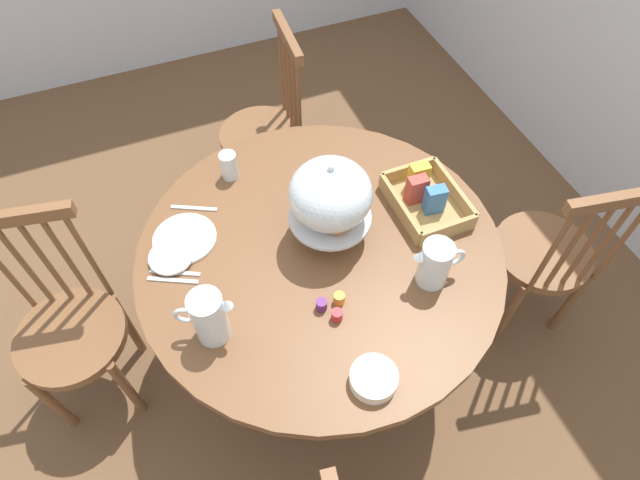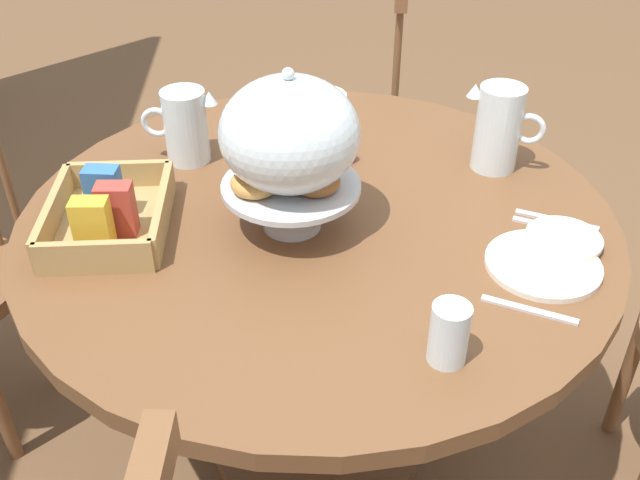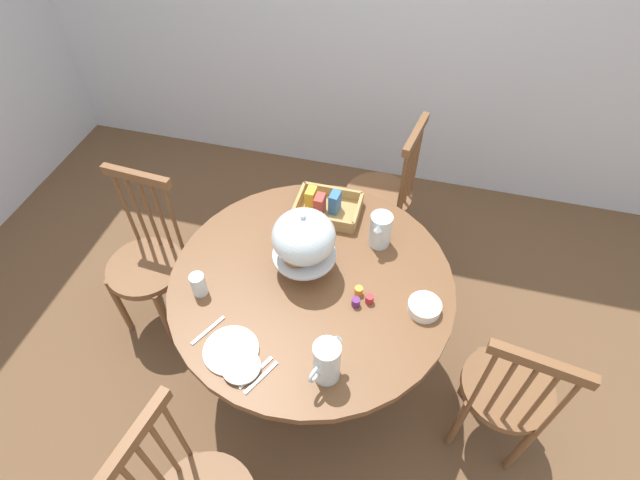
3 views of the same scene
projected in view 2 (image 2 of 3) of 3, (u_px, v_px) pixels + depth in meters
The scene contains 17 objects.
ground_plane at pixel (362, 429), 2.00m from camera, with size 10.00×10.00×0.00m, color brown.
dining_table at pixel (317, 286), 1.66m from camera, with size 1.26×1.26×0.74m.
windsor_chair_far_side at pixel (352, 133), 2.46m from camera, with size 0.41×0.40×0.97m.
pastry_stand_with_dome at pixel (290, 140), 1.39m from camera, with size 0.28×0.28×0.34m.
orange_juice_pitcher at pixel (186, 129), 1.68m from camera, with size 0.10×0.18×0.17m.
milk_pitcher at pixel (498, 132), 1.65m from camera, with size 0.10×0.18×0.20m.
cereal_basket at pixel (108, 215), 1.47m from camera, with size 0.32×0.24×0.12m.
china_plate_large at pixel (543, 264), 1.39m from camera, with size 0.22×0.22×0.01m, color white.
china_plate_small at pixel (564, 239), 1.44m from camera, with size 0.15×0.15×0.01m, color white.
cereal_bowl at pixel (321, 103), 1.93m from camera, with size 0.14×0.14×0.04m, color white.
drinking_glass at pixel (449, 334), 1.16m from camera, with size 0.06×0.06×0.11m, color silver.
jam_jar_strawberry at pixel (333, 144), 1.75m from camera, with size 0.04×0.04×0.04m, color #B7282D.
jam_jar_apricot at pixel (322, 155), 1.71m from camera, with size 0.04×0.04×0.04m, color orange.
jam_jar_grape at pixel (347, 154), 1.71m from camera, with size 0.04×0.04×0.04m, color #5B2366.
table_knife at pixel (554, 228), 1.49m from camera, with size 0.17×0.01×0.01m, color silver.
dinner_fork at pixel (557, 220), 1.51m from camera, with size 0.17×0.01×0.01m, color silver.
soup_spoon at pixel (529, 310), 1.28m from camera, with size 0.17×0.01×0.01m, color silver.
Camera 2 is at (-1.32, 0.19, 1.59)m, focal length 40.80 mm.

